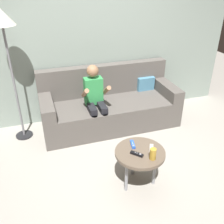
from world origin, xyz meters
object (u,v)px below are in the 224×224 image
at_px(coffee_table, 140,155).
at_px(floor_lamp, 3,29).
at_px(game_remote_white_center, 151,149).
at_px(game_remote_blue_far_corner, 133,144).
at_px(person_seated_on_couch, 95,97).
at_px(couch, 109,106).
at_px(game_remote_black_near_edge, 137,154).
at_px(soda_can, 153,154).

bearing_deg(coffee_table, floor_lamp, 130.72).
xyz_separation_m(game_remote_white_center, game_remote_blue_far_corner, (-0.16, 0.14, 0.00)).
height_order(person_seated_on_couch, coffee_table, person_seated_on_couch).
distance_m(coffee_table, floor_lamp, 2.16).
height_order(couch, floor_lamp, floor_lamp).
height_order(game_remote_black_near_edge, floor_lamp, floor_lamp).
bearing_deg(person_seated_on_couch, floor_lamp, 167.93).
height_order(person_seated_on_couch, soda_can, person_seated_on_couch).
height_order(game_remote_black_near_edge, soda_can, soda_can).
xyz_separation_m(person_seated_on_couch, floor_lamp, (-1.03, 0.22, 0.96)).
bearing_deg(person_seated_on_couch, couch, 35.46).
bearing_deg(coffee_table, soda_can, -64.95).
xyz_separation_m(game_remote_white_center, floor_lamp, (-1.33, 1.41, 1.06)).
height_order(game_remote_black_near_edge, game_remote_white_center, same).
bearing_deg(coffee_table, game_remote_black_near_edge, -140.38).
bearing_deg(floor_lamp, coffee_table, -49.28).
bearing_deg(couch, floor_lamp, 178.66).
xyz_separation_m(game_remote_black_near_edge, game_remote_blue_far_corner, (0.02, 0.17, 0.00)).
distance_m(game_remote_white_center, game_remote_blue_far_corner, 0.21).
bearing_deg(floor_lamp, couch, -1.34).
bearing_deg(person_seated_on_couch, soda_can, -79.65).
distance_m(game_remote_white_center, floor_lamp, 2.21).
height_order(coffee_table, game_remote_black_near_edge, game_remote_black_near_edge).
xyz_separation_m(couch, game_remote_white_center, (0.03, -1.38, 0.17)).
height_order(soda_can, floor_lamp, floor_lamp).
relative_size(coffee_table, soda_can, 4.37).
distance_m(couch, game_remote_blue_far_corner, 1.26).
bearing_deg(soda_can, coffee_table, 115.05).
relative_size(game_remote_white_center, floor_lamp, 0.08).
relative_size(soda_can, floor_lamp, 0.07).
height_order(couch, game_remote_blue_far_corner, couch).
bearing_deg(coffee_table, person_seated_on_couch, 98.32).
relative_size(game_remote_black_near_edge, game_remote_white_center, 0.91).
height_order(game_remote_white_center, soda_can, soda_can).
distance_m(person_seated_on_couch, game_remote_black_near_edge, 1.24).
relative_size(couch, soda_can, 16.73).
bearing_deg(floor_lamp, soda_can, -50.56).
distance_m(couch, game_remote_white_center, 1.39).
bearing_deg(game_remote_white_center, floor_lamp, 133.23).
bearing_deg(game_remote_black_near_edge, person_seated_on_couch, 95.41).
bearing_deg(floor_lamp, game_remote_black_near_edge, -51.54).
bearing_deg(couch, game_remote_black_near_edge, -96.10).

